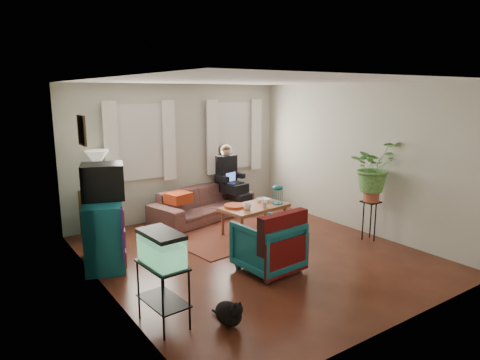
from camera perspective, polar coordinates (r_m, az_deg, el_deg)
floor at (r=6.67m, az=1.98°, el=-9.87°), size 4.50×5.00×0.01m
ceiling at (r=6.21m, az=2.15°, el=13.05°), size 4.50×5.00×0.01m
wall_back at (r=8.43m, az=-8.14°, el=3.70°), size 4.50×0.01×2.60m
wall_front at (r=4.60m, az=20.97°, el=-3.56°), size 4.50×0.01×2.60m
wall_left at (r=5.32m, az=-17.83°, el=-1.37°), size 0.01×5.00×2.60m
wall_right at (r=7.85m, az=15.39°, el=2.82°), size 0.01×5.00×2.60m
window_left at (r=8.06m, az=-13.24°, el=4.95°), size 1.08×0.04×1.38m
window_right at (r=9.00m, az=-0.96°, el=5.92°), size 1.08×0.04×1.38m
curtains_left at (r=7.98m, az=-13.03°, el=4.90°), size 1.36×0.06×1.50m
curtains_right at (r=8.94m, az=-0.67°, el=5.88°), size 1.36×0.06×1.50m
picture_frame at (r=6.04m, az=-20.27°, el=6.22°), size 0.04×0.32×0.40m
area_rug at (r=7.54m, az=-1.63°, el=-7.22°), size 2.18×1.84×0.01m
sofa at (r=8.32m, az=-4.96°, el=-2.51°), size 2.27×1.34×0.83m
seated_person at (r=8.81m, az=-1.38°, el=-0.22°), size 0.68×0.77×1.27m
side_table at (r=7.80m, az=-18.07°, el=-4.22°), size 0.61×0.61×0.78m
table_lamp at (r=7.65m, az=-18.41°, el=1.02°), size 0.45×0.45×0.71m
dresser at (r=6.48m, az=-17.64°, el=-6.65°), size 0.82×1.16×0.95m
crt_tv at (r=6.40m, az=-17.83°, el=-0.16°), size 0.71×0.68×0.50m
aquarium_stand at (r=4.76m, az=-10.19°, el=-14.79°), size 0.39×0.64×0.69m
aquarium at (r=4.55m, az=-10.43°, el=-8.86°), size 0.35×0.58×0.36m
black_cat at (r=4.76m, az=-1.57°, el=-17.08°), size 0.25×0.38×0.32m
armchair at (r=5.99m, az=3.76°, el=-8.38°), size 0.83×0.78×0.79m
serape_throw at (r=5.73m, az=5.88°, el=-7.62°), size 0.81×0.25×0.66m
coffee_table at (r=7.58m, az=1.93°, el=-5.25°), size 1.26×0.79×0.49m
cup_a at (r=7.24m, az=0.98°, el=-3.59°), size 0.15×0.15×0.11m
cup_b at (r=7.40m, az=3.28°, el=-3.30°), size 0.12×0.12×0.10m
bowl at (r=7.80m, az=3.12°, el=-2.68°), size 0.26×0.26×0.06m
snack_tray at (r=7.41m, az=-0.74°, el=-3.49°), size 0.41×0.41×0.04m
birdcage at (r=7.64m, az=5.02°, el=-1.90°), size 0.22×0.22×0.35m
plant_stand at (r=7.52m, az=16.90°, el=-5.20°), size 0.28×0.28×0.67m
potted_plant at (r=7.34m, az=17.26°, el=0.74°), size 0.76×0.66×0.84m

